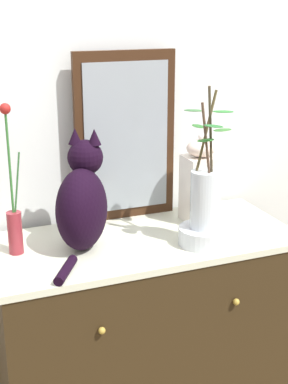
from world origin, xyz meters
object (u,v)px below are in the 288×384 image
object	(u,v)px
bowl_porcelain	(203,236)
vase_glass_clear	(204,195)
sideboard	(144,334)
cat_sitting	(82,202)
jar_lidded_porcelain	(200,182)
vase_slim_green	(14,217)
mirror_leaning	(126,137)

from	to	relation	value
bowl_porcelain	vase_glass_clear	distance (m)	0.16
sideboard	vase_glass_clear	size ratio (longest dim) A/B	2.23
vase_glass_clear	sideboard	bearing A→B (deg)	144.96
cat_sitting	vase_glass_clear	bearing A→B (deg)	-18.11
jar_lidded_porcelain	vase_slim_green	bearing A→B (deg)	-176.56
jar_lidded_porcelain	mirror_leaning	bearing A→B (deg)	150.02
cat_sitting	bowl_porcelain	size ratio (longest dim) A/B	2.36
mirror_leaning	bowl_porcelain	xyz separation A→B (m)	(0.16, -0.36, -0.30)
sideboard	jar_lidded_porcelain	xyz separation A→B (m)	(0.27, 0.09, 0.57)
cat_sitting	sideboard	bearing A→B (deg)	-1.97
vase_slim_green	bowl_porcelain	size ratio (longest dim) A/B	2.96
cat_sitting	vase_slim_green	world-z (taller)	vase_slim_green
cat_sitting	bowl_porcelain	distance (m)	0.45
sideboard	mirror_leaning	distance (m)	0.78
mirror_leaning	vase_slim_green	world-z (taller)	mirror_leaning
jar_lidded_porcelain	cat_sitting	bearing A→B (deg)	-171.05
mirror_leaning	cat_sitting	xyz separation A→B (m)	(-0.24, -0.22, -0.16)
bowl_porcelain	vase_glass_clear	xyz separation A→B (m)	(0.00, -0.00, 0.16)
vase_glass_clear	bowl_porcelain	bearing A→B (deg)	124.53
vase_glass_clear	vase_slim_green	bearing A→B (deg)	165.29
sideboard	mirror_leaning	world-z (taller)	mirror_leaning
cat_sitting	vase_slim_green	size ratio (longest dim) A/B	0.80
mirror_leaning	vase_glass_clear	xyz separation A→B (m)	(0.16, -0.36, -0.14)
bowl_porcelain	vase_slim_green	bearing A→B (deg)	165.32
mirror_leaning	vase_slim_green	xyz separation A→B (m)	(-0.47, -0.19, -0.20)
vase_slim_green	vase_glass_clear	size ratio (longest dim) A/B	1.03
vase_slim_green	jar_lidded_porcelain	world-z (taller)	vase_slim_green
bowl_porcelain	jar_lidded_porcelain	bearing A→B (deg)	66.90
vase_glass_clear	jar_lidded_porcelain	distance (m)	0.23
sideboard	jar_lidded_porcelain	bearing A→B (deg)	17.79
vase_slim_green	vase_glass_clear	xyz separation A→B (m)	(0.64, -0.17, 0.05)
sideboard	jar_lidded_porcelain	world-z (taller)	jar_lidded_porcelain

